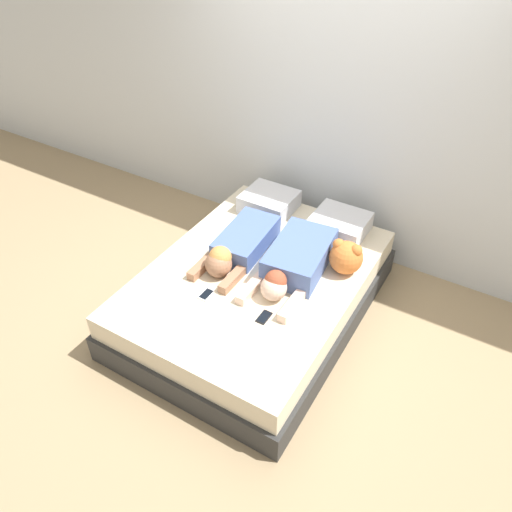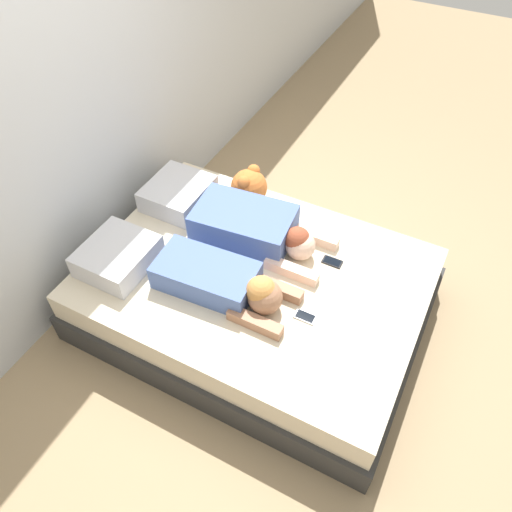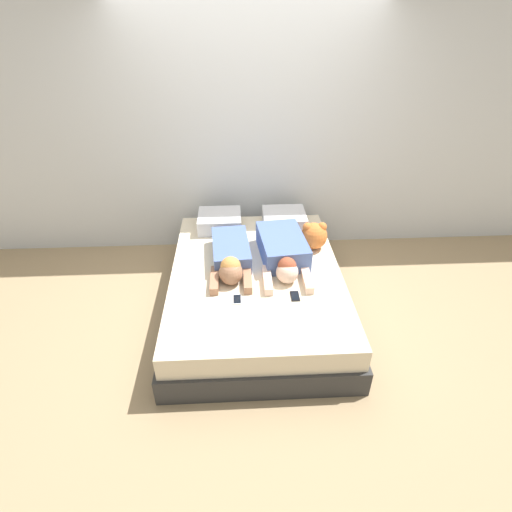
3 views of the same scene
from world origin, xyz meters
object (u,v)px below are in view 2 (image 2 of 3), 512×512
at_px(pillow_head_left, 118,256).
at_px(bed, 256,294).
at_px(person_left, 226,282).
at_px(plush_toy, 249,186).
at_px(pillow_head_right, 178,193).
at_px(cell_phone_left, 305,317).
at_px(person_right, 256,228).
at_px(cell_phone_right, 332,262).

bearing_deg(pillow_head_left, bed, -66.91).
height_order(person_left, plush_toy, plush_toy).
bearing_deg(pillow_head_left, pillow_head_right, 0.00).
xyz_separation_m(pillow_head_right, cell_phone_left, (-0.51, -1.20, -0.07)).
relative_size(bed, pillow_head_left, 4.77).
bearing_deg(person_right, person_left, -174.41).
distance_m(pillow_head_left, cell_phone_left, 1.22).
height_order(pillow_head_left, plush_toy, plush_toy).
bearing_deg(cell_phone_right, person_right, 94.68).
relative_size(pillow_head_right, person_right, 0.47).
xyz_separation_m(bed, pillow_head_left, (-0.34, 0.80, 0.30)).
xyz_separation_m(person_left, cell_phone_left, (0.05, -0.50, -0.08)).
relative_size(person_left, cell_phone_left, 7.00).
relative_size(bed, pillow_head_right, 4.77).
xyz_separation_m(bed, pillow_head_right, (0.34, 0.80, 0.30)).
distance_m(pillow_head_right, person_right, 0.67).
xyz_separation_m(bed, cell_phone_right, (0.30, -0.39, 0.22)).
relative_size(pillow_head_left, cell_phone_left, 3.51).
distance_m(cell_phone_right, plush_toy, 0.81).
bearing_deg(bed, person_right, 27.77).
bearing_deg(pillow_head_left, cell_phone_left, -82.21).
xyz_separation_m(pillow_head_left, cell_phone_left, (0.16, -1.20, -0.07)).
distance_m(bed, cell_phone_right, 0.54).
distance_m(person_left, person_right, 0.48).
bearing_deg(bed, cell_phone_right, -52.69).
height_order(person_left, cell_phone_right, person_left).
relative_size(pillow_head_left, person_right, 0.47).
height_order(cell_phone_left, cell_phone_right, same).
bearing_deg(bed, person_left, 158.44).
relative_size(person_left, plush_toy, 3.28).
height_order(pillow_head_left, cell_phone_right, pillow_head_left).
bearing_deg(plush_toy, pillow_head_right, 118.16).
distance_m(pillow_head_right, cell_phone_right, 1.19).
xyz_separation_m(pillow_head_right, plush_toy, (0.24, -0.44, 0.06)).
bearing_deg(bed, plush_toy, 31.62).
bearing_deg(person_right, pillow_head_right, 82.78).
bearing_deg(cell_phone_right, bed, 127.31).
bearing_deg(person_right, cell_phone_right, -85.32).
height_order(person_right, plush_toy, plush_toy).
relative_size(pillow_head_left, person_left, 0.50).
xyz_separation_m(cell_phone_right, plush_toy, (0.28, 0.75, 0.13)).
bearing_deg(person_left, pillow_head_left, 99.39).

